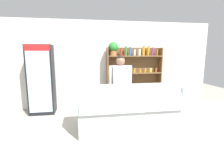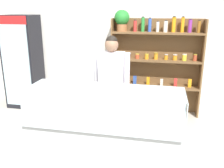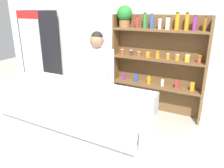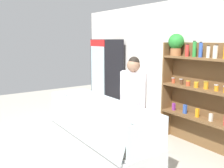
% 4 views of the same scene
% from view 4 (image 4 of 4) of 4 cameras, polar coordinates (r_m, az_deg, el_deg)
% --- Properties ---
extents(ground_plane, '(12.00, 12.00, 0.00)m').
position_cam_4_polar(ground_plane, '(4.22, -4.53, -17.20)').
color(ground_plane, '#B7B2A3').
extents(back_wall, '(6.80, 0.10, 2.70)m').
position_cam_4_polar(back_wall, '(5.13, 15.52, 3.22)').
color(back_wall, white).
rests_on(back_wall, ground).
extents(drinks_fridge, '(0.68, 0.56, 1.94)m').
position_cam_4_polar(drinks_fridge, '(6.38, -1.20, 1.45)').
color(drinks_fridge, black).
rests_on(drinks_fridge, ground).
extents(shelving_unit, '(1.75, 0.30, 2.04)m').
position_cam_4_polar(shelving_unit, '(4.57, 20.02, -0.19)').
color(shelving_unit, brown).
rests_on(shelving_unit, ground).
extents(deli_display_case, '(2.19, 0.76, 1.01)m').
position_cam_4_polar(deli_display_case, '(4.02, -2.88, -13.68)').
color(deli_display_case, silver).
rests_on(deli_display_case, ground).
extents(shop_clerk, '(0.59, 0.25, 1.66)m').
position_cam_4_polar(shop_clerk, '(4.22, 4.77, -2.97)').
color(shop_clerk, '#383D51').
rests_on(shop_clerk, ground).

